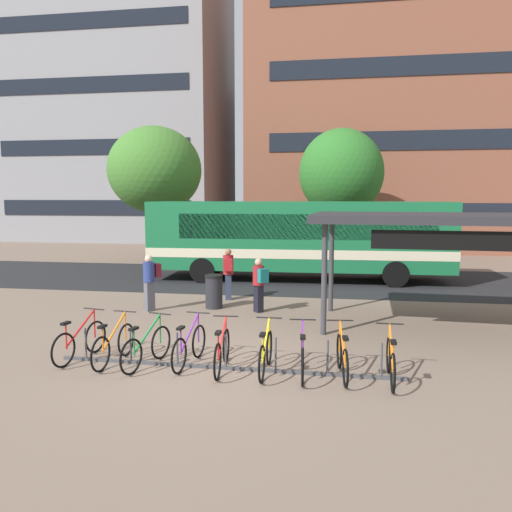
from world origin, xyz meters
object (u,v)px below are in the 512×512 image
(parked_bicycle_red_0, at_px, (80,342))
(street_tree_1, at_px, (155,170))
(commuter_teal_pack_0, at_px, (259,282))
(parked_bicycle_green_2, at_px, (147,348))
(city_bus, at_px, (297,237))
(parked_bicycle_red_4, at_px, (222,352))
(trash_bin, at_px, (214,291))
(parked_bicycle_orange_1, at_px, (114,345))
(parked_bicycle_purple_6, at_px, (302,356))
(commuter_maroon_pack_1, at_px, (150,279))
(transit_shelter, at_px, (449,221))
(parked_bicycle_yellow_5, at_px, (266,354))
(street_tree_0, at_px, (341,173))
(commuter_red_pack_2, at_px, (228,270))
(parked_bicycle_orange_8, at_px, (391,362))
(parked_bicycle_purple_3, at_px, (189,347))
(parked_bicycle_orange_7, at_px, (342,358))

(parked_bicycle_red_0, distance_m, street_tree_1, 16.08)
(commuter_teal_pack_0, bearing_deg, parked_bicycle_green_2, 122.98)
(city_bus, height_order, parked_bicycle_red_0, city_bus)
(parked_bicycle_red_4, height_order, trash_bin, trash_bin)
(parked_bicycle_orange_1, bearing_deg, parked_bicycle_red_0, 86.88)
(parked_bicycle_purple_6, height_order, commuter_maroon_pack_1, commuter_maroon_pack_1)
(commuter_teal_pack_0, bearing_deg, transit_shelter, -141.37)
(parked_bicycle_yellow_5, relative_size, street_tree_0, 0.25)
(commuter_teal_pack_0, bearing_deg, city_bus, -46.32)
(parked_bicycle_green_2, distance_m, parked_bicycle_red_4, 1.56)
(parked_bicycle_purple_6, xyz_separation_m, commuter_red_pack_2, (-2.90, 6.71, 0.60))
(parked_bicycle_orange_8, xyz_separation_m, street_tree_0, (-0.82, 17.09, 4.21))
(parked_bicycle_orange_1, bearing_deg, parked_bicycle_purple_6, -87.01)
(parked_bicycle_red_0, bearing_deg, parked_bicycle_green_2, -86.25)
(parked_bicycle_green_2, xyz_separation_m, trash_bin, (0.06, 5.36, 0.13))
(street_tree_0, height_order, street_tree_1, street_tree_1)
(parked_bicycle_red_4, distance_m, commuter_teal_pack_0, 5.07)
(parked_bicycle_orange_1, distance_m, commuter_teal_pack_0, 5.47)
(commuter_red_pack_2, bearing_deg, commuter_maroon_pack_1, 122.76)
(parked_bicycle_red_4, distance_m, transit_shelter, 6.87)
(parked_bicycle_red_0, bearing_deg, parked_bicycle_purple_3, -79.07)
(commuter_red_pack_2, relative_size, trash_bin, 1.65)
(city_bus, distance_m, transit_shelter, 8.27)
(trash_bin, bearing_deg, parked_bicycle_purple_3, -81.58)
(parked_bicycle_yellow_5, bearing_deg, commuter_red_pack_2, 18.22)
(parked_bicycle_orange_1, height_order, transit_shelter, transit_shelter)
(parked_bicycle_orange_7, height_order, commuter_maroon_pack_1, commuter_maroon_pack_1)
(parked_bicycle_green_2, distance_m, parked_bicycle_purple_6, 3.13)
(parked_bicycle_purple_3, xyz_separation_m, parked_bicycle_purple_6, (2.31, -0.26, 0.00))
(parked_bicycle_red_0, relative_size, transit_shelter, 0.24)
(parked_bicycle_yellow_5, xyz_separation_m, street_tree_0, (1.52, 16.98, 4.21))
(parked_bicycle_purple_6, height_order, transit_shelter, transit_shelter)
(commuter_maroon_pack_1, distance_m, trash_bin, 1.96)
(parked_bicycle_orange_1, relative_size, commuter_red_pack_2, 1.01)
(city_bus, relative_size, transit_shelter, 1.71)
(parked_bicycle_purple_3, bearing_deg, parked_bicycle_red_0, 96.93)
(parked_bicycle_yellow_5, bearing_deg, commuter_teal_pack_0, 10.21)
(parked_bicycle_orange_7, distance_m, street_tree_0, 17.49)
(parked_bicycle_orange_1, height_order, parked_bicycle_purple_6, same)
(commuter_maroon_pack_1, bearing_deg, parked_bicycle_red_0, 39.52)
(parked_bicycle_red_0, distance_m, commuter_maroon_pack_1, 4.60)
(parked_bicycle_red_0, xyz_separation_m, transit_shelter, (8.10, 3.85, 2.40))
(parked_bicycle_orange_1, relative_size, trash_bin, 1.67)
(parked_bicycle_red_0, bearing_deg, street_tree_0, -7.71)
(parked_bicycle_orange_1, distance_m, parked_bicycle_orange_7, 4.61)
(parked_bicycle_purple_6, xyz_separation_m, parked_bicycle_orange_8, (1.63, -0.06, 0.00))
(parked_bicycle_purple_3, height_order, parked_bicycle_purple_6, same)
(parked_bicycle_orange_7, distance_m, transit_shelter, 5.40)
(parked_bicycle_red_4, xyz_separation_m, parked_bicycle_purple_6, (1.58, -0.04, 0.00))
(parked_bicycle_red_0, distance_m, transit_shelter, 9.28)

